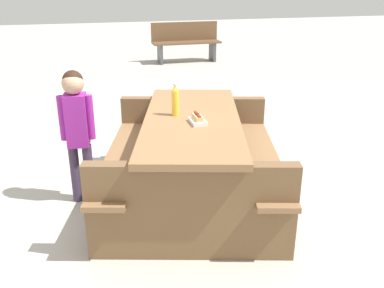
# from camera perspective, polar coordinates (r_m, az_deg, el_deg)

# --- Properties ---
(ground_plane) EXTENTS (30.00, 30.00, 0.00)m
(ground_plane) POSITION_cam_1_polar(r_m,az_deg,el_deg) (3.71, -0.00, -7.55)
(ground_plane) COLOR #B7B2A8
(ground_plane) RESTS_ON ground
(picnic_table) EXTENTS (2.10, 1.81, 0.75)m
(picnic_table) POSITION_cam_1_polar(r_m,az_deg,el_deg) (3.51, -0.00, -1.22)
(picnic_table) COLOR olive
(picnic_table) RESTS_ON ground
(soda_bottle) EXTENTS (0.06, 0.06, 0.27)m
(soda_bottle) POSITION_cam_1_polar(r_m,az_deg,el_deg) (3.44, -2.24, 5.85)
(soda_bottle) COLOR yellow
(soda_bottle) RESTS_ON picnic_table
(hotdog_tray) EXTENTS (0.18, 0.11, 0.08)m
(hotdog_tray) POSITION_cam_1_polar(r_m,az_deg,el_deg) (3.27, 0.75, 3.33)
(hotdog_tray) COLOR white
(hotdog_tray) RESTS_ON picnic_table
(child_in_coat) EXTENTS (0.18, 0.28, 1.13)m
(child_in_coat) POSITION_cam_1_polar(r_m,az_deg,el_deg) (3.55, -15.20, 3.04)
(child_in_coat) COLOR #3F334C
(child_in_coat) RESTS_ON ground
(park_bench_mid) EXTENTS (0.43, 1.51, 0.85)m
(park_bench_mid) POSITION_cam_1_polar(r_m,az_deg,el_deg) (9.65, -0.83, 13.62)
(park_bench_mid) COLOR brown
(park_bench_mid) RESTS_ON ground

